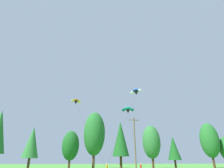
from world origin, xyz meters
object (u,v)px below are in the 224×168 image
at_px(utility_pole, 135,142).
at_px(kite_flyer_mid, 141,168).
at_px(parafoil_kite_high_blue_white, 136,92).
at_px(parafoil_kite_far_orange, 76,101).
at_px(parafoil_kite_mid_teal, 128,110).

bearing_deg(utility_pole, kite_flyer_mid, -98.79).
distance_m(parafoil_kite_high_blue_white, parafoil_kite_far_orange, 13.64).
distance_m(utility_pole, parafoil_kite_far_orange, 15.07).
bearing_deg(parafoil_kite_far_orange, parafoil_kite_mid_teal, 18.98).
bearing_deg(kite_flyer_mid, utility_pole, 81.21).
xyz_separation_m(kite_flyer_mid, parafoil_kite_high_blue_white, (1.73, 6.67, 15.64)).
xyz_separation_m(utility_pole, parafoil_kite_mid_teal, (-0.56, 3.07, 7.63)).
xyz_separation_m(parafoil_kite_high_blue_white, parafoil_kite_far_orange, (-13.31, -0.24, -2.98)).
xyz_separation_m(utility_pole, parafoil_kite_high_blue_white, (0.56, -0.87, 10.94)).
height_order(kite_flyer_mid, parafoil_kite_high_blue_white, parafoil_kite_high_blue_white).
xyz_separation_m(utility_pole, kite_flyer_mid, (-1.17, -7.54, -4.71)).
distance_m(utility_pole, parafoil_kite_mid_teal, 8.24).
xyz_separation_m(parafoil_kite_mid_teal, parafoil_kite_far_orange, (-12.19, -4.19, 0.32)).
height_order(utility_pole, parafoil_kite_mid_teal, parafoil_kite_mid_teal).
height_order(utility_pole, parafoil_kite_high_blue_white, parafoil_kite_high_blue_white).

